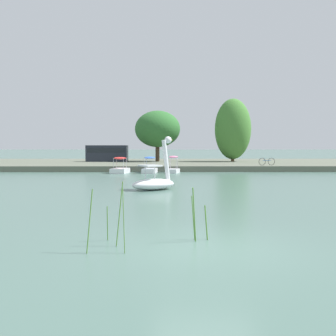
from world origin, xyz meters
name	(u,v)px	position (x,y,z in m)	size (l,w,h in m)	color
ground_plane	(206,248)	(0.00, 0.00, 0.00)	(613.15, 613.15, 0.00)	#47665B
shore_bank_far	(173,164)	(0.00, 40.23, 0.27)	(146.21, 23.30, 0.53)	#5B6051
swan_boat	(154,181)	(-1.57, 12.88, 0.51)	(2.86, 2.47, 2.96)	white
pedal_boat_pink	(173,168)	(-0.25, 27.48, 0.44)	(1.27, 1.93, 1.54)	white
pedal_boat_blue	(150,168)	(-2.39, 27.46, 0.45)	(1.42, 2.36, 1.47)	white
pedal_boat_red	(120,168)	(-5.05, 27.16, 0.42)	(1.64, 2.53, 1.43)	white
tree_willow_near_path	(233,129)	(7.29, 40.54, 4.51)	(5.91, 5.76, 7.69)	brown
tree_broadleaf_right	(157,129)	(-1.95, 41.07, 4.54)	(7.83, 7.95, 6.26)	#423323
bicycle_parked	(267,162)	(9.02, 30.53, 0.90)	(1.68, 0.40, 0.74)	black
parked_van	(107,153)	(-8.11, 40.57, 1.61)	(5.01, 1.94, 1.99)	#1E232D
reed_clump_foreground	(156,219)	(-1.18, 0.37, 0.63)	(2.86, 1.43, 1.56)	#4C7F33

